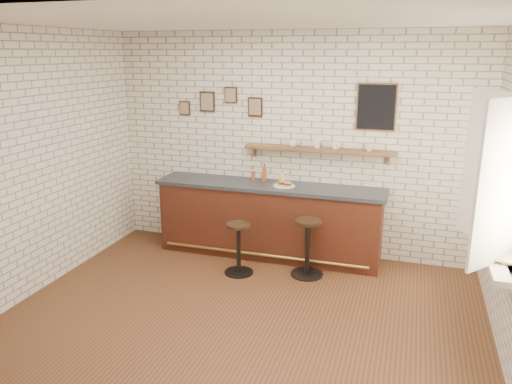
# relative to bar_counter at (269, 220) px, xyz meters

# --- Properties ---
(ground) EXTENTS (5.00, 5.00, 0.00)m
(ground) POSITION_rel_bar_counter_xyz_m (0.21, -1.70, -0.51)
(ground) COLOR brown
(ground) RESTS_ON ground
(bar_counter) EXTENTS (3.10, 0.65, 1.01)m
(bar_counter) POSITION_rel_bar_counter_xyz_m (0.00, 0.00, 0.00)
(bar_counter) COLOR #461E12
(bar_counter) RESTS_ON ground
(sandwich_plate) EXTENTS (0.28, 0.28, 0.01)m
(sandwich_plate) POSITION_rel_bar_counter_xyz_m (0.21, -0.03, 0.51)
(sandwich_plate) COLOR white
(sandwich_plate) RESTS_ON bar_counter
(ciabatta_sandwich) EXTENTS (0.21, 0.14, 0.06)m
(ciabatta_sandwich) POSITION_rel_bar_counter_xyz_m (0.22, -0.03, 0.55)
(ciabatta_sandwich) COLOR tan
(ciabatta_sandwich) RESTS_ON sandwich_plate
(potato_chips) EXTENTS (0.25, 0.18, 0.00)m
(potato_chips) POSITION_rel_bar_counter_xyz_m (0.18, -0.03, 0.52)
(potato_chips) COLOR #E2A950
(potato_chips) RESTS_ON sandwich_plate
(bitters_bottle_brown) EXTENTS (0.06, 0.06, 0.18)m
(bitters_bottle_brown) POSITION_rel_bar_counter_xyz_m (-0.27, 0.13, 0.58)
(bitters_bottle_brown) COLOR brown
(bitters_bottle_brown) RESTS_ON bar_counter
(bitters_bottle_white) EXTENTS (0.05, 0.05, 0.20)m
(bitters_bottle_white) POSITION_rel_bar_counter_xyz_m (-0.27, 0.13, 0.59)
(bitters_bottle_white) COLOR silver
(bitters_bottle_white) RESTS_ON bar_counter
(bitters_bottle_amber) EXTENTS (0.06, 0.06, 0.25)m
(bitters_bottle_amber) POSITION_rel_bar_counter_xyz_m (-0.11, 0.13, 0.60)
(bitters_bottle_amber) COLOR #9B4419
(bitters_bottle_amber) RESTS_ON bar_counter
(condiment_bottle_yellow) EXTENTS (0.05, 0.05, 0.17)m
(condiment_bottle_yellow) POSITION_rel_bar_counter_xyz_m (0.14, 0.13, 0.57)
(condiment_bottle_yellow) COLOR yellow
(condiment_bottle_yellow) RESTS_ON bar_counter
(bar_stool_left) EXTENTS (0.37, 0.37, 0.66)m
(bar_stool_left) POSITION_rel_bar_counter_xyz_m (-0.20, -0.69, -0.15)
(bar_stool_left) COLOR black
(bar_stool_left) RESTS_ON ground
(bar_stool_right) EXTENTS (0.41, 0.41, 0.73)m
(bar_stool_right) POSITION_rel_bar_counter_xyz_m (0.64, -0.49, -0.11)
(bar_stool_right) COLOR black
(bar_stool_right) RESTS_ON ground
(wall_shelf) EXTENTS (2.00, 0.18, 0.18)m
(wall_shelf) POSITION_rel_bar_counter_xyz_m (0.61, 0.20, 0.97)
(wall_shelf) COLOR brown
(wall_shelf) RESTS_ON ground
(shelf_cup_a) EXTENTS (0.16, 0.16, 0.09)m
(shelf_cup_a) POSITION_rel_bar_counter_xyz_m (0.26, 0.20, 1.04)
(shelf_cup_a) COLOR white
(shelf_cup_a) RESTS_ON wall_shelf
(shelf_cup_b) EXTENTS (0.14, 0.14, 0.10)m
(shelf_cup_b) POSITION_rel_bar_counter_xyz_m (0.59, 0.20, 1.04)
(shelf_cup_b) COLOR white
(shelf_cup_b) RESTS_ON wall_shelf
(shelf_cup_c) EXTENTS (0.12, 0.12, 0.09)m
(shelf_cup_c) POSITION_rel_bar_counter_xyz_m (0.84, 0.20, 1.04)
(shelf_cup_c) COLOR white
(shelf_cup_c) RESTS_ON wall_shelf
(shelf_cup_d) EXTENTS (0.10, 0.10, 0.09)m
(shelf_cup_d) POSITION_rel_bar_counter_xyz_m (1.26, 0.20, 1.04)
(shelf_cup_d) COLOR white
(shelf_cup_d) RESTS_ON wall_shelf
(back_wall_decor) EXTENTS (2.96, 0.02, 0.56)m
(back_wall_decor) POSITION_rel_bar_counter_xyz_m (0.44, 0.28, 1.54)
(back_wall_decor) COLOR black
(back_wall_decor) RESTS_ON ground
(window_sill) EXTENTS (0.20, 1.35, 0.06)m
(window_sill) POSITION_rel_bar_counter_xyz_m (2.61, -1.40, 0.39)
(window_sill) COLOR white
(window_sill) RESTS_ON ground
(casement_window) EXTENTS (0.40, 1.30, 1.56)m
(casement_window) POSITION_rel_bar_counter_xyz_m (2.57, -1.40, 1.14)
(casement_window) COLOR white
(casement_window) RESTS_ON ground
(book_lower) EXTENTS (0.21, 0.26, 0.02)m
(book_lower) POSITION_rel_bar_counter_xyz_m (2.59, -1.61, 0.43)
(book_lower) COLOR tan
(book_lower) RESTS_ON window_sill
(book_upper) EXTENTS (0.25, 0.29, 0.02)m
(book_upper) POSITION_rel_bar_counter_xyz_m (2.59, -1.59, 0.46)
(book_upper) COLOR tan
(book_upper) RESTS_ON book_lower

